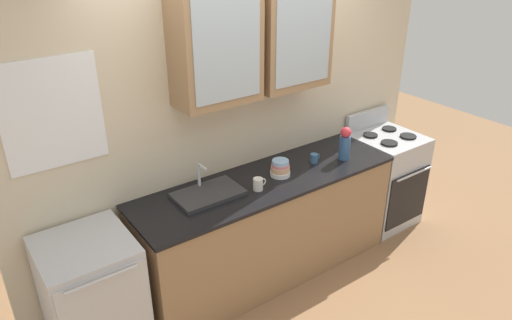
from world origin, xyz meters
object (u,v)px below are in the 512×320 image
Objects in this scene: sink_faucet at (208,193)px; bowl_stack at (280,168)px; vase at (345,143)px; cup_near_bowls at (314,158)px; cup_near_sink at (258,184)px; dishwasher at (94,300)px; stove_range at (384,178)px.

sink_faucet reaches higher than bowl_stack.
vase is 2.97× the size of cup_near_bowls.
bowl_stack is 0.56× the size of vase.
bowl_stack is 1.66× the size of cup_near_bowls.
cup_near_sink is (-0.28, -0.09, -0.01)m from bowl_stack.
cup_near_sink reaches higher than dishwasher.
vase reaches higher than sink_faucet.
vase is 0.92m from cup_near_sink.
cup_near_bowls reaches higher than dishwasher.
bowl_stack is 0.29m from cup_near_sink.
stove_range is at bearing 3.27° from cup_near_sink.
cup_near_bowls is (-0.96, 0.01, 0.49)m from stove_range.
cup_near_sink is 0.67m from cup_near_bowls.
cup_near_bowls is (0.38, 0.01, -0.02)m from bowl_stack.
cup_near_sink is at bearing -22.56° from sink_faucet.
sink_faucet reaches higher than cup_near_sink.
stove_range reaches higher than cup_near_sink.
sink_faucet is at bearing 3.63° from dishwasher.
bowl_stack is at bearing -0.06° from dishwasher.
bowl_stack is at bearing 172.69° from vase.
cup_near_bowls is 2.04m from dishwasher.
vase is at bearing -6.45° from sink_faucet.
dishwasher is at bearing -176.37° from sink_faucet.
dishwasher is at bearing -179.66° from cup_near_bowls.
stove_range is 3.75× the size of vase.
stove_range is at bearing -1.64° from sink_faucet.
vase is (-0.70, -0.09, 0.60)m from stove_range.
sink_faucet is 1.02m from cup_near_bowls.
stove_range is 2.93m from dishwasher.
cup_near_bowls is (-0.26, 0.10, -0.11)m from vase.
vase reaches higher than cup_near_bowls.
sink_faucet is 0.64m from bowl_stack.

